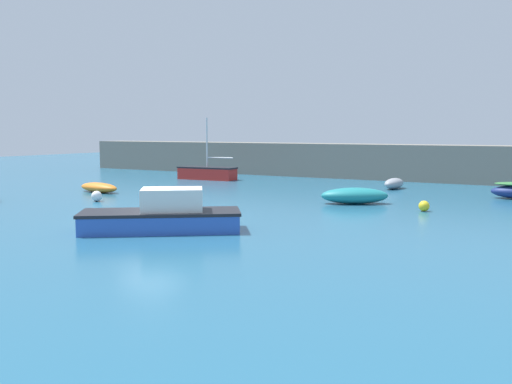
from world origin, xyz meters
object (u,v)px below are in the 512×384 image
object	(u,v)px
dinghy_near_pier	(394,183)
rowboat_blue_near	(355,196)
open_tender_yellow	(99,187)
sailboat_short_mast	(207,173)
mooring_buoy_yellow	(424,206)
mooring_buoy_red	(169,205)
cabin_cruiser_white	(164,216)
mooring_buoy_white	(97,196)

from	to	relation	value
dinghy_near_pier	rowboat_blue_near	world-z (taller)	rowboat_blue_near
open_tender_yellow	sailboat_short_mast	size ratio (longest dim) A/B	0.71
rowboat_blue_near	mooring_buoy_yellow	size ratio (longest dim) A/B	7.38
mooring_buoy_yellow	mooring_buoy_red	world-z (taller)	mooring_buoy_yellow
mooring_buoy_yellow	cabin_cruiser_white	bearing A→B (deg)	-124.80
mooring_buoy_white	mooring_buoy_red	distance (m)	5.73
open_tender_yellow	mooring_buoy_red	distance (m)	9.95
dinghy_near_pier	rowboat_blue_near	xyz separation A→B (m)	(0.48, -8.72, 0.07)
dinghy_near_pier	mooring_buoy_yellow	size ratio (longest dim) A/B	4.73
cabin_cruiser_white	mooring_buoy_red	bearing A→B (deg)	-88.96
dinghy_near_pier	mooring_buoy_red	distance (m)	17.02
cabin_cruiser_white	mooring_buoy_white	xyz separation A→B (m)	(-9.21, 5.42, -0.32)
mooring_buoy_white	mooring_buoy_yellow	size ratio (longest dim) A/B	1.12
mooring_buoy_yellow	open_tender_yellow	bearing A→B (deg)	-174.95
open_tender_yellow	mooring_buoy_yellow	xyz separation A→B (m)	(19.92, 1.76, -0.05)
open_tender_yellow	mooring_buoy_white	xyz separation A→B (m)	(3.34, -3.42, -0.02)
rowboat_blue_near	sailboat_short_mast	size ratio (longest dim) A/B	0.79
cabin_cruiser_white	mooring_buoy_white	size ratio (longest dim) A/B	10.66
cabin_cruiser_white	mooring_buoy_red	xyz separation A→B (m)	(-3.53, 4.65, -0.37)
cabin_cruiser_white	rowboat_blue_near	world-z (taller)	cabin_cruiser_white
cabin_cruiser_white	mooring_buoy_yellow	xyz separation A→B (m)	(7.37, 10.61, -0.35)
sailboat_short_mast	dinghy_near_pier	bearing A→B (deg)	176.66
sailboat_short_mast	mooring_buoy_white	distance (m)	14.98
dinghy_near_pier	mooring_buoy_white	world-z (taller)	dinghy_near_pier
mooring_buoy_red	sailboat_short_mast	bearing A→B (deg)	119.07
cabin_cruiser_white	dinghy_near_pier	bearing A→B (deg)	-134.40
dinghy_near_pier	mooring_buoy_yellow	distance (m)	10.73
dinghy_near_pier	mooring_buoy_red	size ratio (longest dim) A/B	5.10
mooring_buoy_yellow	mooring_buoy_white	bearing A→B (deg)	-162.64
mooring_buoy_white	dinghy_near_pier	bearing A→B (deg)	50.88
dinghy_near_pier	cabin_cruiser_white	size ratio (longest dim) A/B	0.39
rowboat_blue_near	mooring_buoy_yellow	distance (m)	4.08
dinghy_near_pier	mooring_buoy_red	world-z (taller)	dinghy_near_pier
sailboat_short_mast	mooring_buoy_red	size ratio (longest dim) A/B	10.13
rowboat_blue_near	mooring_buoy_white	distance (m)	14.10
dinghy_near_pier	rowboat_blue_near	distance (m)	8.73
sailboat_short_mast	mooring_buoy_white	bearing A→B (deg)	96.86
mooring_buoy_yellow	dinghy_near_pier	bearing A→B (deg)	114.31
mooring_buoy_white	cabin_cruiser_white	bearing A→B (deg)	-30.49
open_tender_yellow	mooring_buoy_yellow	world-z (taller)	open_tender_yellow
sailboat_short_mast	mooring_buoy_yellow	size ratio (longest dim) A/B	9.40
dinghy_near_pier	cabin_cruiser_white	world-z (taller)	cabin_cruiser_white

